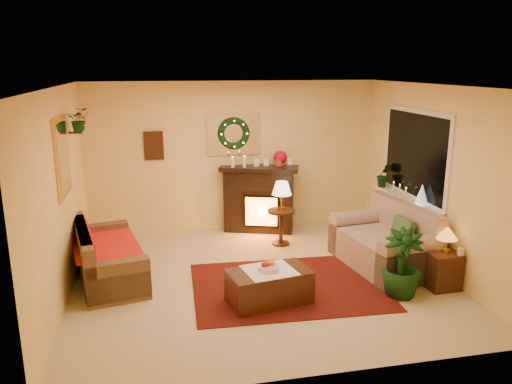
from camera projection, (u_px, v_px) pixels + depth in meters
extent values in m
plane|color=beige|center=(261.00, 279.00, 6.85)|extent=(5.00, 5.00, 0.00)
plane|color=white|center=(262.00, 86.00, 6.21)|extent=(5.00, 5.00, 0.00)
plane|color=#EFD88C|center=(234.00, 157.00, 8.66)|extent=(5.00, 5.00, 0.00)
plane|color=#EFD88C|center=(316.00, 247.00, 4.39)|extent=(5.00, 5.00, 0.00)
plane|color=#EFD88C|center=(60.00, 197.00, 6.03)|extent=(4.50, 4.50, 0.00)
plane|color=#EFD88C|center=(434.00, 179.00, 7.02)|extent=(4.50, 4.50, 0.00)
cube|color=maroon|center=(288.00, 286.00, 6.62)|extent=(2.57, 1.97, 0.01)
cube|color=brown|center=(109.00, 249.00, 6.78)|extent=(1.12, 1.89, 0.76)
cube|color=red|center=(105.00, 243.00, 6.92)|extent=(0.85, 1.38, 0.02)
cube|color=black|center=(259.00, 201.00, 8.73)|extent=(1.25, 0.74, 1.09)
sphere|color=red|center=(280.00, 157.00, 8.63)|extent=(0.23, 0.23, 0.23)
cylinder|color=#F0E2C8|center=(233.00, 162.00, 8.41)|extent=(0.06, 0.06, 0.17)
cylinder|color=#FFFACC|center=(244.00, 162.00, 8.44)|extent=(0.06, 0.06, 0.19)
cube|color=white|center=(234.00, 134.00, 8.54)|extent=(0.92, 0.02, 0.72)
torus|color=#194719|center=(234.00, 134.00, 8.50)|extent=(0.55, 0.11, 0.55)
cube|color=#381E11|center=(154.00, 146.00, 8.31)|extent=(0.32, 0.03, 0.48)
cube|color=gold|center=(62.00, 156.00, 6.21)|extent=(0.03, 0.84, 1.00)
imported|color=#194719|center=(80.00, 131.00, 6.89)|extent=(0.33, 0.28, 0.36)
cube|color=tan|center=(382.00, 239.00, 7.19)|extent=(1.12, 1.69, 0.92)
cube|color=white|center=(415.00, 155.00, 7.48)|extent=(0.03, 1.86, 1.36)
cube|color=black|center=(414.00, 155.00, 7.48)|extent=(0.02, 1.70, 1.22)
cube|color=white|center=(405.00, 199.00, 7.63)|extent=(0.22, 1.86, 0.04)
cone|color=white|center=(422.00, 195.00, 7.19)|extent=(0.20, 0.20, 0.31)
imported|color=black|center=(384.00, 175.00, 8.23)|extent=(0.29, 0.24, 0.54)
cylinder|color=black|center=(281.00, 225.00, 8.11)|extent=(0.57, 0.57, 0.58)
cone|color=#FFE3B5|center=(282.00, 192.00, 7.97)|extent=(0.31, 0.31, 0.48)
cube|color=#562A1A|center=(441.00, 268.00, 6.54)|extent=(0.42, 0.42, 0.49)
cone|color=orange|center=(447.00, 234.00, 6.40)|extent=(0.27, 0.27, 0.39)
cube|color=black|center=(269.00, 286.00, 6.14)|extent=(1.07, 0.71, 0.42)
cylinder|color=silver|center=(268.00, 268.00, 6.08)|extent=(0.27, 0.27, 0.06)
imported|color=#1E4C23|center=(402.00, 263.00, 6.25)|extent=(1.93, 1.93, 2.63)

